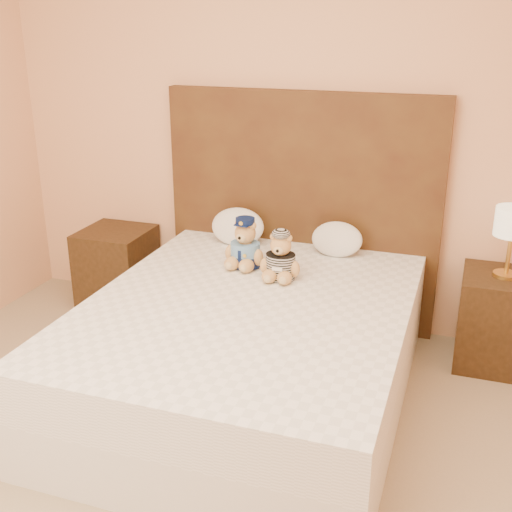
{
  "coord_description": "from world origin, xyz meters",
  "views": [
    {
      "loc": [
        1.01,
        -1.6,
        1.92
      ],
      "look_at": [
        -0.04,
        1.45,
        0.71
      ],
      "focal_mm": 45.0,
      "sensor_mm": 36.0,
      "label": 1
    }
  ],
  "objects_px": {
    "pillow_left": "(238,225)",
    "teddy_prisoner": "(281,256)",
    "nightstand_left": "(117,268)",
    "teddy_police": "(245,243)",
    "bed": "(248,350)",
    "nightstand_right": "(499,320)",
    "pillow_right": "(337,238)"
  },
  "relations": [
    {
      "from": "pillow_left",
      "to": "nightstand_right",
      "type": "bearing_deg",
      "value": -1.06
    },
    {
      "from": "teddy_police",
      "to": "bed",
      "type": "bearing_deg",
      "value": -62.77
    },
    {
      "from": "pillow_left",
      "to": "teddy_prisoner",
      "type": "bearing_deg",
      "value": -47.64
    },
    {
      "from": "nightstand_left",
      "to": "teddy_prisoner",
      "type": "height_order",
      "value": "teddy_prisoner"
    },
    {
      "from": "teddy_police",
      "to": "teddy_prisoner",
      "type": "xyz_separation_m",
      "value": [
        0.25,
        -0.11,
        -0.01
      ]
    },
    {
      "from": "teddy_police",
      "to": "nightstand_left",
      "type": "bearing_deg",
      "value": 168.7
    },
    {
      "from": "nightstand_left",
      "to": "teddy_prisoner",
      "type": "bearing_deg",
      "value": -18.52
    },
    {
      "from": "bed",
      "to": "nightstand_left",
      "type": "distance_m",
      "value": 1.48
    },
    {
      "from": "bed",
      "to": "pillow_left",
      "type": "height_order",
      "value": "pillow_left"
    },
    {
      "from": "nightstand_left",
      "to": "bed",
      "type": "bearing_deg",
      "value": -32.62
    },
    {
      "from": "teddy_police",
      "to": "pillow_right",
      "type": "height_order",
      "value": "teddy_police"
    },
    {
      "from": "nightstand_right",
      "to": "nightstand_left",
      "type": "bearing_deg",
      "value": 180.0
    },
    {
      "from": "nightstand_left",
      "to": "teddy_prisoner",
      "type": "xyz_separation_m",
      "value": [
        1.31,
        -0.44,
        0.41
      ]
    },
    {
      "from": "teddy_police",
      "to": "pillow_right",
      "type": "bearing_deg",
      "value": 44.46
    },
    {
      "from": "bed",
      "to": "pillow_left",
      "type": "xyz_separation_m",
      "value": [
        -0.36,
        0.83,
        0.4
      ]
    },
    {
      "from": "pillow_left",
      "to": "bed",
      "type": "bearing_deg",
      "value": -66.28
    },
    {
      "from": "nightstand_left",
      "to": "nightstand_right",
      "type": "bearing_deg",
      "value": 0.0
    },
    {
      "from": "teddy_prisoner",
      "to": "pillow_right",
      "type": "relative_size",
      "value": 0.86
    },
    {
      "from": "pillow_right",
      "to": "teddy_police",
      "type": "bearing_deg",
      "value": -141.58
    },
    {
      "from": "bed",
      "to": "teddy_police",
      "type": "relative_size",
      "value": 6.88
    },
    {
      "from": "nightstand_left",
      "to": "pillow_left",
      "type": "xyz_separation_m",
      "value": [
        0.89,
        0.03,
        0.4
      ]
    },
    {
      "from": "nightstand_right",
      "to": "teddy_prisoner",
      "type": "xyz_separation_m",
      "value": [
        -1.19,
        -0.44,
        0.41
      ]
    },
    {
      "from": "teddy_prisoner",
      "to": "pillow_left",
      "type": "relative_size",
      "value": 0.76
    },
    {
      "from": "teddy_police",
      "to": "teddy_prisoner",
      "type": "height_order",
      "value": "teddy_police"
    },
    {
      "from": "nightstand_right",
      "to": "pillow_left",
      "type": "bearing_deg",
      "value": 178.94
    },
    {
      "from": "pillow_left",
      "to": "pillow_right",
      "type": "distance_m",
      "value": 0.64
    },
    {
      "from": "pillow_left",
      "to": "nightstand_left",
      "type": "bearing_deg",
      "value": -178.06
    },
    {
      "from": "nightstand_left",
      "to": "teddy_police",
      "type": "distance_m",
      "value": 1.2
    },
    {
      "from": "pillow_right",
      "to": "pillow_left",
      "type": "bearing_deg",
      "value": 180.0
    },
    {
      "from": "nightstand_right",
      "to": "teddy_police",
      "type": "xyz_separation_m",
      "value": [
        -1.43,
        -0.33,
        0.42
      ]
    },
    {
      "from": "teddy_police",
      "to": "pillow_left",
      "type": "xyz_separation_m",
      "value": [
        -0.18,
        0.36,
        -0.02
      ]
    },
    {
      "from": "nightstand_right",
      "to": "pillow_left",
      "type": "relative_size",
      "value": 1.57
    }
  ]
}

